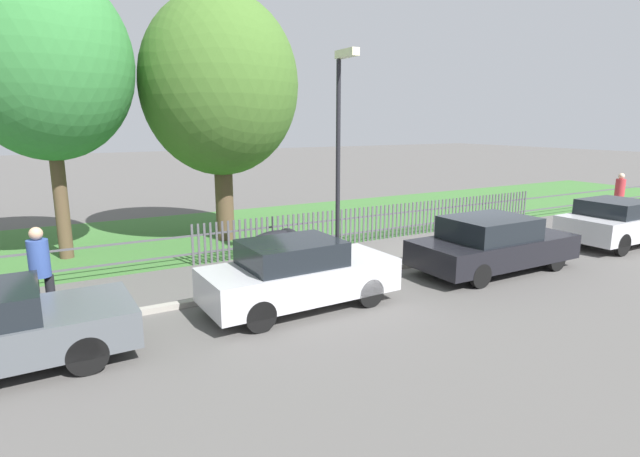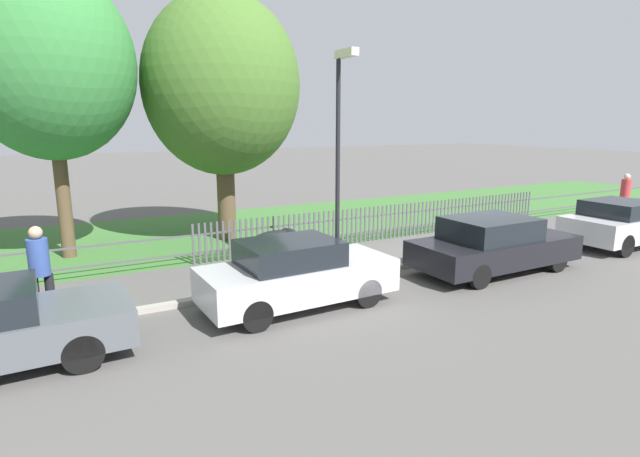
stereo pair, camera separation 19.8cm
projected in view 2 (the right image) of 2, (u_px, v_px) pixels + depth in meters
ground_plane at (458, 260)px, 14.07m from camera, size 120.00×120.00×0.00m
kerb_stone at (456, 257)px, 14.14m from camera, size 41.83×0.20×0.12m
grass_strip at (334, 219)px, 20.05m from camera, size 41.83×7.78×0.01m
park_fence at (393, 222)px, 16.60m from camera, size 41.83×0.05×1.14m
parked_car_black_saloon at (296, 274)px, 10.32m from camera, size 4.09×1.74×1.45m
parked_car_navy_estate at (493, 244)px, 12.85m from camera, size 4.50×1.89×1.44m
parked_car_red_compact at (621, 223)px, 15.48m from camera, size 3.81×1.90×1.45m
covered_motorcycle at (277, 246)px, 12.89m from camera, size 1.92×0.90×1.09m
tree_behind_motorcycle at (49, 65)px, 13.28m from camera, size 4.45×4.45×7.89m
tree_mid_park at (222, 86)px, 15.58m from camera, size 4.89×4.89×7.76m
pedestrian_near_fence at (625, 193)px, 20.03m from camera, size 0.51×0.51×1.81m
pedestrian_by_lamp at (40, 268)px, 9.59m from camera, size 0.45×0.45×1.88m
street_lamp at (340, 138)px, 11.98m from camera, size 0.20×0.79×5.44m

